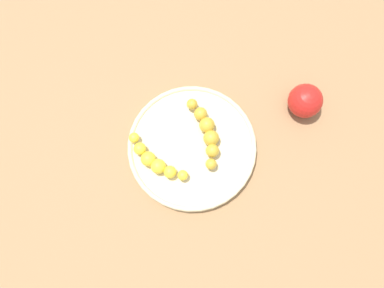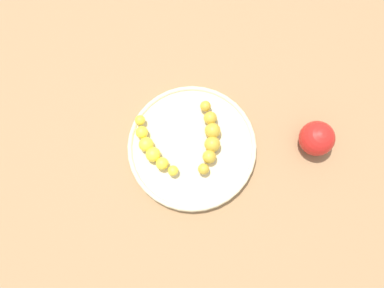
{
  "view_description": "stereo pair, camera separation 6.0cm",
  "coord_description": "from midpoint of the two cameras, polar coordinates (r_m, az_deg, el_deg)",
  "views": [
    {
      "loc": [
        -0.06,
        -0.18,
        0.77
      ],
      "look_at": [
        0.0,
        0.0,
        0.04
      ],
      "focal_mm": 35.14,
      "sensor_mm": 36.0,
      "label": 1
    },
    {
      "loc": [
        -0.0,
        -0.19,
        0.77
      ],
      "look_at": [
        0.0,
        0.0,
        0.04
      ],
      "focal_mm": 35.14,
      "sensor_mm": 36.0,
      "label": 2
    }
  ],
  "objects": [
    {
      "name": "apple_red",
      "position": [
        0.81,
        14.79,
        6.02
      ],
      "size": [
        0.07,
        0.07,
        0.07
      ],
      "primitive_type": "sphere",
      "color": "red",
      "rests_on": "ground_plane"
    },
    {
      "name": "banana_yellow",
      "position": [
        0.76,
        -7.96,
        -2.87
      ],
      "size": [
        0.09,
        0.13,
        0.03
      ],
      "rotation": [
        0.0,
        0.0,
        3.72
      ],
      "color": "yellow",
      "rests_on": "fruit_bowl"
    },
    {
      "name": "fruit_bowl",
      "position": [
        0.78,
        -2.19,
        -0.82
      ],
      "size": [
        0.27,
        0.27,
        0.02
      ],
      "color": "beige",
      "rests_on": "ground_plane"
    },
    {
      "name": "ground_plane",
      "position": [
        0.79,
        -2.16,
        -1.02
      ],
      "size": [
        2.4,
        2.4,
        0.0
      ],
      "primitive_type": "plane",
      "color": "#936D47"
    },
    {
      "name": "banana_spotted",
      "position": [
        0.76,
        0.03,
        1.5
      ],
      "size": [
        0.05,
        0.16,
        0.03
      ],
      "rotation": [
        0.0,
        0.0,
        6.25
      ],
      "color": "gold",
      "rests_on": "fruit_bowl"
    }
  ]
}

